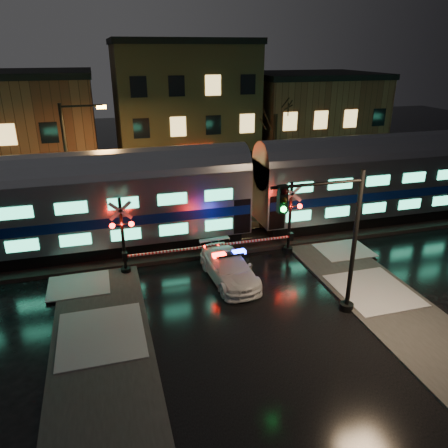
{
  "coord_description": "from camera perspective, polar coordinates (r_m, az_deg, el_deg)",
  "views": [
    {
      "loc": [
        -5.73,
        -18.96,
        11.24
      ],
      "look_at": [
        0.4,
        2.5,
        2.2
      ],
      "focal_mm": 35.0,
      "sensor_mm": 36.0,
      "label": 1
    }
  ],
  "objects": [
    {
      "name": "sidewalk_right",
      "position": [
        21.03,
        23.5,
        -12.14
      ],
      "size": [
        4.0,
        20.0,
        0.12
      ],
      "primitive_type": "cube",
      "color": "#2D2D2D",
      "rests_on": "ground"
    },
    {
      "name": "crossing_signal_left",
      "position": [
        23.31,
        -12.12,
        -2.47
      ],
      "size": [
        6.0,
        0.67,
        4.25
      ],
      "color": "black",
      "rests_on": "ground"
    },
    {
      "name": "ballast",
      "position": [
        27.03,
        -2.27,
        -2.26
      ],
      "size": [
        90.0,
        4.2,
        0.24
      ],
      "primitive_type": "cube",
      "color": "black",
      "rests_on": "ground"
    },
    {
      "name": "traffic_light",
      "position": [
        19.11,
        14.11,
        -2.42
      ],
      "size": [
        4.31,
        0.74,
        6.66
      ],
      "rotation": [
        0.0,
        0.0,
        -0.18
      ],
      "color": "black",
      "rests_on": "ground"
    },
    {
      "name": "crossing_signal_right",
      "position": [
        25.21,
        7.9,
        -0.2
      ],
      "size": [
        6.09,
        0.67,
        4.31
      ],
      "color": "black",
      "rests_on": "ground"
    },
    {
      "name": "train",
      "position": [
        26.64,
        3.66,
        4.85
      ],
      "size": [
        51.0,
        3.12,
        5.92
      ],
      "color": "black",
      "rests_on": "ballast"
    },
    {
      "name": "ground",
      "position": [
        22.77,
        0.77,
        -7.53
      ],
      "size": [
        120.0,
        120.0,
        0.0
      ],
      "primitive_type": "plane",
      "color": "black",
      "rests_on": "ground"
    },
    {
      "name": "building_right",
      "position": [
        46.43,
        11.07,
        12.99
      ],
      "size": [
        12.0,
        10.0,
        8.5
      ],
      "primitive_type": "cube",
      "color": "brown",
      "rests_on": "ground"
    },
    {
      "name": "building_left",
      "position": [
        42.14,
        -26.12,
        10.65
      ],
      "size": [
        14.0,
        10.0,
        9.0
      ],
      "primitive_type": "cube",
      "color": "brown",
      "rests_on": "ground"
    },
    {
      "name": "police_car",
      "position": [
        22.58,
        0.67,
        -5.69
      ],
      "size": [
        2.37,
        5.11,
        1.61
      ],
      "rotation": [
        0.0,
        0.0,
        0.07
      ],
      "color": "white",
      "rests_on": "ground"
    },
    {
      "name": "building_mid",
      "position": [
        42.53,
        -5.5,
        14.53
      ],
      "size": [
        12.0,
        11.0,
        11.5
      ],
      "primitive_type": "cube",
      "color": "brown",
      "rests_on": "ground"
    },
    {
      "name": "streetlight",
      "position": [
        28.76,
        -19.24,
        7.77
      ],
      "size": [
        2.75,
        0.29,
        8.23
      ],
      "color": "black",
      "rests_on": "ground"
    },
    {
      "name": "sidewalk_left",
      "position": [
        17.13,
        -15.46,
        -19.65
      ],
      "size": [
        4.0,
        20.0,
        0.12
      ],
      "primitive_type": "cube",
      "color": "#2D2D2D",
      "rests_on": "ground"
    }
  ]
}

